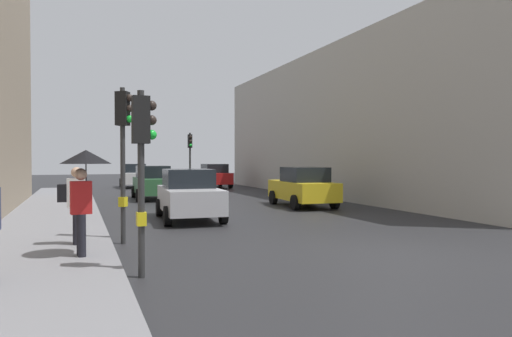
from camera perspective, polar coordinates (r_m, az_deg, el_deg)
ground_plane at (r=11.00m, az=16.46°, el=-9.97°), size 120.00×120.00×0.00m
sidewalk_kerb at (r=14.73m, az=-24.00°, el=-6.88°), size 3.06×40.00×0.16m
building_facade_right at (r=30.05m, az=16.87°, el=4.86°), size 12.00×27.31×8.17m
traffic_light_near_right at (r=12.05m, az=-15.90°, el=3.80°), size 0.44×0.37×3.89m
traffic_light_far_median at (r=29.50m, az=-8.07°, el=2.08°), size 0.24×0.43×3.76m
traffic_light_near_left at (r=8.52m, az=-13.73°, el=2.36°), size 0.43×0.25×3.33m
car_green_estate at (r=25.26m, az=-12.46°, el=-1.68°), size 2.12×4.25×1.76m
car_yellow_taxi at (r=20.84m, az=5.76°, el=-2.25°), size 2.22×4.30×1.76m
car_silver_hatchback at (r=16.44m, az=-8.21°, el=-3.17°), size 2.24×4.31×1.76m
car_white_compact at (r=35.96m, az=-14.69°, el=-0.86°), size 2.18×4.28×1.76m
car_red_sedan at (r=34.70m, az=-5.19°, el=-0.90°), size 2.07×4.22×1.76m
pedestrian_with_umbrella at (r=10.01m, az=-20.25°, el=-0.48°), size 1.00×1.00×2.14m
pedestrian_with_black_backpack at (r=11.48m, az=-21.30°, el=-3.67°), size 0.63×0.36×1.77m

